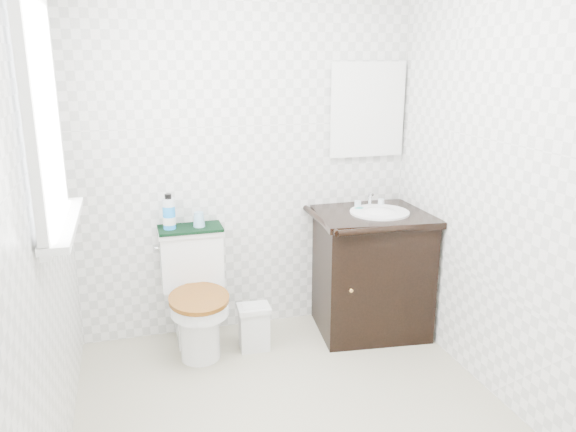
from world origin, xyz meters
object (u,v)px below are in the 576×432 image
toilet (196,298)px  trash_bin (254,327)px  vanity (371,268)px  mouthwash_bottle (169,213)px  cup (199,219)px

toilet → trash_bin: toilet is taller
vanity → trash_bin: 0.87m
vanity → mouthwash_bottle: 1.37m
toilet → cup: (0.06, 0.11, 0.48)m
trash_bin → cup: bearing=139.7°
vanity → mouthwash_bottle: (-1.28, 0.18, 0.43)m
toilet → mouthwash_bottle: bearing=137.0°
vanity → cup: vanity is taller
vanity → toilet: bearing=176.7°
toilet → trash_bin: size_ratio=2.57×
vanity → mouthwash_bottle: size_ratio=4.19×
trash_bin → cup: (-0.29, 0.24, 0.66)m
trash_bin → mouthwash_bottle: 0.89m
vanity → cup: 1.18m
toilet → vanity: vanity is taller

